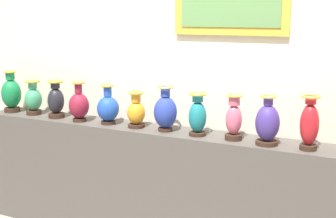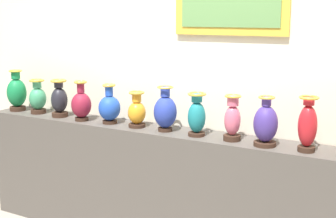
% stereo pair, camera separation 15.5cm
% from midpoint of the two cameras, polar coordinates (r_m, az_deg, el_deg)
% --- Properties ---
extents(display_shelf, '(3.61, 0.36, 1.00)m').
position_cam_midpoint_polar(display_shelf, '(3.95, -1.14, -9.61)').
color(display_shelf, '#4C4742').
rests_on(display_shelf, ground_plane).
extents(back_wall, '(5.96, 0.14, 2.93)m').
position_cam_midpoint_polar(back_wall, '(3.92, 0.55, 4.92)').
color(back_wall, beige).
rests_on(back_wall, ground_plane).
extents(vase_emerald, '(0.18, 0.18, 0.39)m').
position_cam_midpoint_polar(vase_emerald, '(4.75, -19.14, 1.74)').
color(vase_emerald, '#382319').
rests_on(vase_emerald, display_shelf).
extents(vase_jade, '(0.16, 0.16, 0.32)m').
position_cam_midpoint_polar(vase_jade, '(4.56, -16.76, 1.15)').
color(vase_jade, '#382319').
rests_on(vase_jade, display_shelf).
extents(vase_onyx, '(0.15, 0.15, 0.34)m').
position_cam_midpoint_polar(vase_onyx, '(4.36, -14.26, 1.00)').
color(vase_onyx, '#382319').
rests_on(vase_onyx, display_shelf).
extents(vase_burgundy, '(0.17, 0.17, 0.35)m').
position_cam_midpoint_polar(vase_burgundy, '(4.17, -11.66, 0.50)').
color(vase_burgundy, '#382319').
rests_on(vase_burgundy, display_shelf).
extents(vase_sapphire, '(0.18, 0.18, 0.34)m').
position_cam_midpoint_polar(vase_sapphire, '(4.03, -8.29, 0.15)').
color(vase_sapphire, '#382319').
rests_on(vase_sapphire, display_shelf).
extents(vase_amber, '(0.15, 0.15, 0.30)m').
position_cam_midpoint_polar(vase_amber, '(3.88, -4.97, -0.33)').
color(vase_amber, '#382319').
rests_on(vase_amber, display_shelf).
extents(vase_cobalt, '(0.18, 0.18, 0.36)m').
position_cam_midpoint_polar(vase_cobalt, '(3.74, -1.51, -0.29)').
color(vase_cobalt, '#382319').
rests_on(vase_cobalt, display_shelf).
extents(vase_teal, '(0.14, 0.14, 0.33)m').
position_cam_midpoint_polar(vase_teal, '(3.61, 2.33, -0.77)').
color(vase_teal, '#382319').
rests_on(vase_teal, display_shelf).
extents(vase_rose, '(0.13, 0.13, 0.34)m').
position_cam_midpoint_polar(vase_rose, '(3.50, 6.63, -1.20)').
color(vase_rose, '#382319').
rests_on(vase_rose, display_shelf).
extents(vase_indigo, '(0.17, 0.17, 0.35)m').
position_cam_midpoint_polar(vase_indigo, '(3.40, 10.53, -1.70)').
color(vase_indigo, '#382319').
rests_on(vase_indigo, display_shelf).
extents(vase_crimson, '(0.13, 0.13, 0.38)m').
position_cam_midpoint_polar(vase_crimson, '(3.33, 15.30, -1.73)').
color(vase_crimson, '#382319').
rests_on(vase_crimson, display_shelf).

